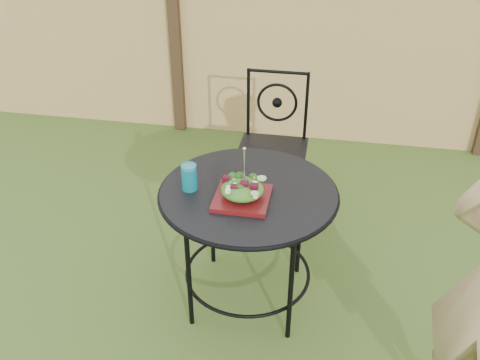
{
  "coord_description": "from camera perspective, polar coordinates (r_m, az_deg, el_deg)",
  "views": [
    {
      "loc": [
        0.05,
        -2.12,
        2.2
      ],
      "look_at": [
        -0.38,
        0.17,
        0.75
      ],
      "focal_mm": 40.0,
      "sensor_mm": 36.0,
      "label": 1
    }
  ],
  "objects": [
    {
      "name": "salad",
      "position": [
        2.6,
        0.23,
        -0.99
      ],
      "size": [
        0.21,
        0.21,
        0.08
      ],
      "primitive_type": "ellipsoid",
      "color": "#235614",
      "rests_on": "salad_plate"
    },
    {
      "name": "fork",
      "position": [
        2.53,
        0.46,
        1.46
      ],
      "size": [
        0.01,
        0.01,
        0.18
      ],
      "primitive_type": "cylinder",
      "color": "silver",
      "rests_on": "salad"
    },
    {
      "name": "patio_table",
      "position": [
        2.79,
        0.88,
        -3.51
      ],
      "size": [
        0.92,
        0.92,
        0.72
      ],
      "color": "black",
      "rests_on": "ground"
    },
    {
      "name": "drinking_glass",
      "position": [
        2.7,
        -5.44,
        0.31
      ],
      "size": [
        0.08,
        0.08,
        0.14
      ],
      "primitive_type": "cylinder",
      "color": "#0B7586",
      "rests_on": "patio_table"
    },
    {
      "name": "fence",
      "position": [
        4.49,
        9.89,
        15.28
      ],
      "size": [
        8.0,
        0.12,
        1.9
      ],
      "color": "#E4BA70",
      "rests_on": "ground"
    },
    {
      "name": "salad_plate",
      "position": [
        2.63,
        0.23,
        -1.94
      ],
      "size": [
        0.27,
        0.27,
        0.02
      ],
      "primitive_type": "cube",
      "color": "#470A11",
      "rests_on": "patio_table"
    },
    {
      "name": "ground",
      "position": [
        3.06,
        6.65,
        -14.47
      ],
      "size": [
        60.0,
        60.0,
        0.0
      ],
      "primitive_type": "plane",
      "color": "#2C4E19",
      "rests_on": "ground"
    },
    {
      "name": "patio_chair",
      "position": [
        3.65,
        3.56,
        4.17
      ],
      "size": [
        0.46,
        0.46,
        0.95
      ],
      "color": "black",
      "rests_on": "ground"
    }
  ]
}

